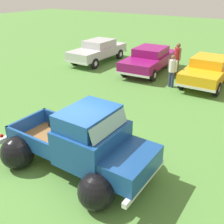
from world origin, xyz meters
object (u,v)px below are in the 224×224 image
spectator_1 (172,69)px  vintage_pickup_truck (85,147)px  show_car_0 (98,50)px  show_car_2 (208,70)px  show_car_1 (149,59)px  lane_cone_0 (88,114)px  spectator_2 (177,57)px

spectator_1 → vintage_pickup_truck: bearing=18.8°
vintage_pickup_truck → spectator_1: 7.71m
show_car_0 → show_car_2: same height
vintage_pickup_truck → show_car_1: vintage_pickup_truck is taller
show_car_2 → lane_cone_0: 7.22m
show_car_0 → show_car_1: (3.88, -0.24, 0.00)m
show_car_2 → spectator_1: spectator_1 is taller
spectator_1 → show_car_1: bearing=-115.5°
show_car_0 → show_car_1: 3.89m
show_car_0 → show_car_1: same height
spectator_1 → spectator_2: spectator_2 is taller
vintage_pickup_truck → lane_cone_0: 2.99m
spectator_1 → spectator_2: 2.00m
spectator_1 → spectator_2: (-0.46, 1.95, 0.13)m
show_car_2 → spectator_1: 1.98m
spectator_1 → lane_cone_0: size_ratio=2.61×
show_car_1 → spectator_2: (1.64, 0.14, 0.28)m
show_car_0 → spectator_2: size_ratio=2.52×
lane_cone_0 → show_car_1: bearing=96.7°
show_car_0 → show_car_1: size_ratio=0.98×
show_car_2 → show_car_0: bearing=-95.0°
show_car_2 → spectator_1: (-1.41, -1.39, 0.15)m
show_car_0 → lane_cone_0: 8.74m
show_car_1 → spectator_1: size_ratio=2.89×
spectator_2 → spectator_1: bearing=46.1°
lane_cone_0 → show_car_0: bearing=122.7°
vintage_pickup_truck → show_car_2: (0.94, 9.09, 0.03)m
show_car_0 → show_car_2: 7.42m
show_car_1 → show_car_2: 3.53m
show_car_2 → spectator_2: 1.97m
show_car_2 → spectator_2: bearing=-106.5°
show_car_2 → spectator_2: (-1.87, 0.55, 0.28)m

